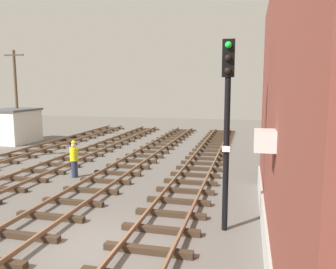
{
  "coord_description": "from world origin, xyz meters",
  "views": [
    {
      "loc": [
        3.96,
        -8.25,
        4.46
      ],
      "look_at": [
        -0.36,
        9.7,
        1.89
      ],
      "focal_mm": 36.07,
      "sensor_mm": 36.0,
      "label": 1
    }
  ],
  "objects": [
    {
      "name": "track_worker_foreground",
      "position": [
        -4.44,
        6.66,
        0.93
      ],
      "size": [
        0.4,
        0.4,
        1.87
      ],
      "color": "#262D4C",
      "rests_on": "ground"
    },
    {
      "name": "utility_pole_far",
      "position": [
        -14.92,
        16.2,
        3.94
      ],
      "size": [
        1.8,
        0.24,
        7.5
      ],
      "color": "brown",
      "rests_on": "ground"
    },
    {
      "name": "track_near_building",
      "position": [
        1.41,
        -0.0,
        0.13
      ],
      "size": [
        2.5,
        53.04,
        0.32
      ],
      "color": "#38281C",
      "rests_on": "ground"
    },
    {
      "name": "track_centre",
      "position": [
        -2.52,
        -0.0,
        0.13
      ],
      "size": [
        2.5,
        53.04,
        0.32
      ],
      "color": "#38281C",
      "rests_on": "ground"
    },
    {
      "name": "signal_mast",
      "position": [
        3.32,
        2.03,
        3.66
      ],
      "size": [
        0.36,
        0.4,
        5.87
      ],
      "color": "black",
      "rests_on": "ground"
    },
    {
      "name": "control_hut",
      "position": [
        -14.61,
        15.31,
        1.39
      ],
      "size": [
        3.0,
        3.8,
        2.76
      ],
      "color": "silver",
      "rests_on": "ground"
    },
    {
      "name": "ground_plane",
      "position": [
        0.0,
        0.0,
        0.0
      ],
      "size": [
        80.0,
        80.0,
        0.0
      ],
      "primitive_type": "plane",
      "color": "#605B56"
    }
  ]
}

